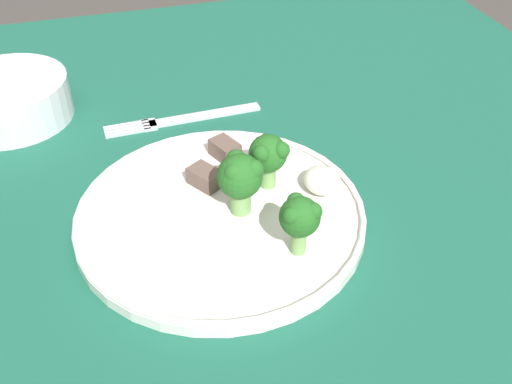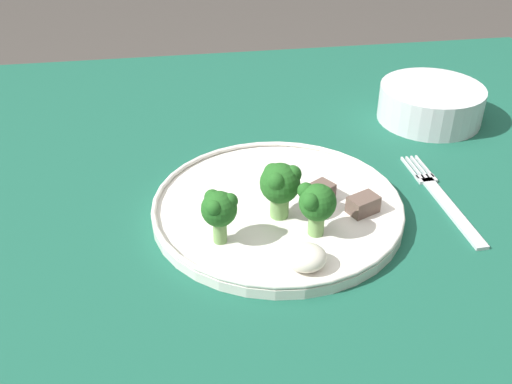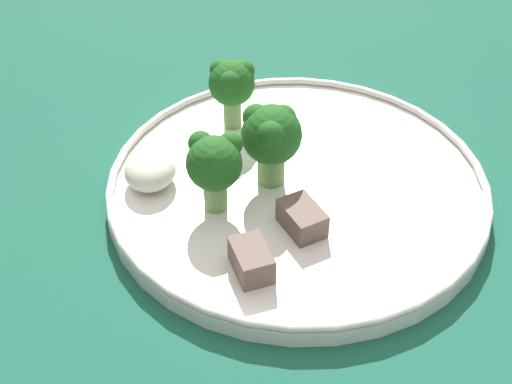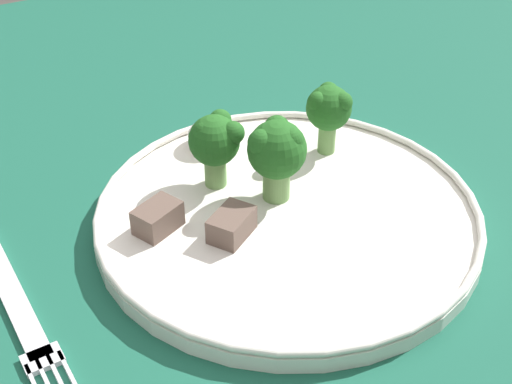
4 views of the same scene
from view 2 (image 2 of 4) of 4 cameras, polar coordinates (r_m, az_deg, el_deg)
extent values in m
cube|color=#195642|center=(0.70, 4.69, -3.45)|extent=(1.09, 1.09, 0.03)
cylinder|color=brown|center=(1.34, -21.86, -5.70)|extent=(0.06, 0.06, 0.72)
cylinder|color=brown|center=(1.44, 18.72, -2.03)|extent=(0.06, 0.06, 0.72)
cylinder|color=white|center=(0.69, 2.04, -1.67)|extent=(0.29, 0.29, 0.01)
torus|color=white|center=(0.69, 2.05, -1.05)|extent=(0.29, 0.29, 0.01)
cube|color=silver|center=(0.73, 18.19, -1.73)|extent=(0.02, 0.14, 0.00)
cube|color=silver|center=(0.78, 15.90, 1.20)|extent=(0.02, 0.02, 0.00)
cube|color=silver|center=(0.81, 15.74, 2.31)|extent=(0.00, 0.06, 0.00)
cube|color=silver|center=(0.81, 15.31, 2.26)|extent=(0.00, 0.06, 0.00)
cube|color=silver|center=(0.80, 14.87, 2.22)|extent=(0.00, 0.06, 0.00)
cube|color=silver|center=(0.80, 14.43, 2.18)|extent=(0.00, 0.06, 0.00)
cylinder|color=silver|center=(0.93, 16.28, 8.11)|extent=(0.15, 0.15, 0.05)
cylinder|color=silver|center=(0.93, 16.25, 7.91)|extent=(0.12, 0.12, 0.04)
cylinder|color=#709E56|center=(0.66, 2.25, -1.29)|extent=(0.02, 0.02, 0.03)
sphere|color=#215B1E|center=(0.65, 2.30, 0.85)|extent=(0.04, 0.04, 0.04)
sphere|color=#215B1E|center=(0.64, 3.49, 1.70)|extent=(0.02, 0.02, 0.02)
sphere|color=#215B1E|center=(0.65, 1.55, 2.09)|extent=(0.02, 0.02, 0.02)
sphere|color=#215B1E|center=(0.63, 1.94, 1.01)|extent=(0.02, 0.02, 0.02)
cylinder|color=#709E56|center=(0.64, 5.34, -3.03)|extent=(0.02, 0.02, 0.03)
sphere|color=#215B1E|center=(0.62, 5.46, -1.03)|extent=(0.04, 0.04, 0.04)
sphere|color=#215B1E|center=(0.62, 6.57, -0.25)|extent=(0.02, 0.02, 0.02)
sphere|color=#215B1E|center=(0.63, 4.75, 0.12)|extent=(0.02, 0.02, 0.02)
sphere|color=#215B1E|center=(0.61, 5.20, -0.93)|extent=(0.02, 0.02, 0.02)
cylinder|color=#709E56|center=(0.63, -3.45, -3.66)|extent=(0.01, 0.01, 0.03)
sphere|color=#215B1E|center=(0.61, -3.54, -1.62)|extent=(0.04, 0.04, 0.04)
sphere|color=#215B1E|center=(0.61, -2.51, -0.87)|extent=(0.02, 0.02, 0.02)
sphere|color=#215B1E|center=(0.61, -4.18, -0.51)|extent=(0.02, 0.02, 0.02)
sphere|color=#215B1E|center=(0.60, -3.99, -1.54)|extent=(0.02, 0.02, 0.02)
cube|color=brown|center=(0.68, 10.17, -1.18)|extent=(0.04, 0.03, 0.02)
cube|color=brown|center=(0.70, 6.01, -0.06)|extent=(0.04, 0.04, 0.02)
ellipsoid|color=silver|center=(0.60, 4.75, -6.22)|extent=(0.04, 0.04, 0.02)
camera|label=1|loc=(0.73, -40.91, 26.26)|focal=42.00mm
camera|label=3|loc=(0.76, 38.44, 23.83)|focal=50.00mm
camera|label=4|loc=(0.98, 13.11, 28.77)|focal=50.00mm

